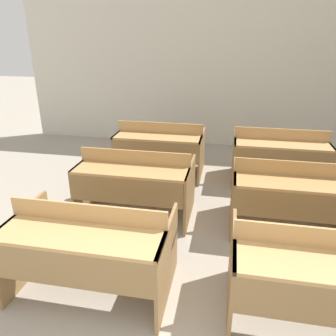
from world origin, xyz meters
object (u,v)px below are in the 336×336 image
bench_front_right (322,275)px  bench_second_left (136,181)px  bench_front_left (90,245)px  bench_third_left (160,147)px  bench_second_right (293,194)px  bench_third_right (279,155)px

bench_front_right → bench_second_left: same height
bench_front_left → bench_third_left: (0.03, 2.58, 0.00)m
bench_front_right → bench_second_right: bearing=90.1°
bench_second_right → bench_second_left: bearing=179.7°
bench_front_left → bench_front_right: bearing=-0.4°
bench_second_left → bench_front_left: bearing=-90.5°
bench_second_left → bench_third_right: (1.76, 1.27, 0.00)m
bench_second_right → bench_third_right: bearing=90.0°
bench_front_right → bench_third_left: bearing=124.1°
bench_front_right → bench_third_left: size_ratio=1.00×
bench_front_left → bench_second_left: same height
bench_front_right → bench_third_right: (-0.00, 2.57, 0.00)m
bench_front_right → bench_second_right: size_ratio=1.00×
bench_second_right → bench_third_right: same height
bench_third_left → bench_third_right: 1.75m
bench_second_left → bench_third_right: bearing=35.7°
bench_front_right → bench_third_left: same height
bench_second_right → bench_third_left: size_ratio=1.00×
bench_third_right → bench_third_left: bearing=179.3°
bench_front_right → bench_third_right: bearing=90.0°
bench_front_left → bench_third_right: 3.11m
bench_third_right → bench_second_right: bearing=-90.0°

